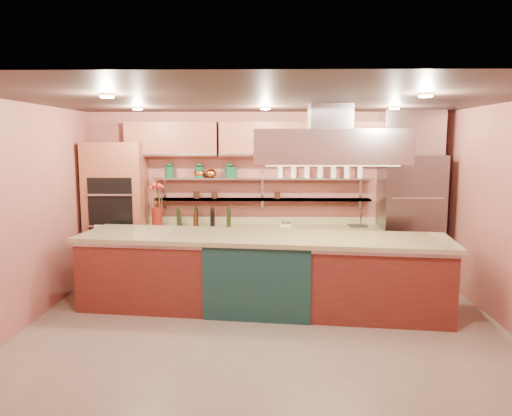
{
  "coord_description": "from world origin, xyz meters",
  "views": [
    {
      "loc": [
        0.0,
        -5.91,
        2.33
      ],
      "look_at": [
        -0.13,
        1.0,
        1.39
      ],
      "focal_mm": 35.0,
      "sensor_mm": 36.0,
      "label": 1
    }
  ],
  "objects_px": {
    "kitchen_scale": "(286,224)",
    "copper_kettle": "(211,173)",
    "island": "(262,272)",
    "refrigerator": "(410,220)",
    "green_canister": "(232,172)",
    "flower_vase": "(157,217)"
  },
  "relations": [
    {
      "from": "refrigerator",
      "to": "copper_kettle",
      "type": "distance_m",
      "value": 3.35
    },
    {
      "from": "refrigerator",
      "to": "green_canister",
      "type": "distance_m",
      "value": 3.01
    },
    {
      "from": "kitchen_scale",
      "to": "copper_kettle",
      "type": "relative_size",
      "value": 0.97
    },
    {
      "from": "flower_vase",
      "to": "refrigerator",
      "type": "bearing_deg",
      "value": -0.14
    },
    {
      "from": "refrigerator",
      "to": "green_canister",
      "type": "bearing_deg",
      "value": 175.47
    },
    {
      "from": "refrigerator",
      "to": "copper_kettle",
      "type": "bearing_deg",
      "value": 175.96
    },
    {
      "from": "kitchen_scale",
      "to": "copper_kettle",
      "type": "distance_m",
      "value": 1.5
    },
    {
      "from": "refrigerator",
      "to": "copper_kettle",
      "type": "xyz_separation_m",
      "value": [
        -3.25,
        0.23,
        0.74
      ]
    },
    {
      "from": "flower_vase",
      "to": "copper_kettle",
      "type": "distance_m",
      "value": 1.14
    },
    {
      "from": "island",
      "to": "green_canister",
      "type": "distance_m",
      "value": 2.08
    },
    {
      "from": "island",
      "to": "flower_vase",
      "type": "bearing_deg",
      "value": 149.38
    },
    {
      "from": "island",
      "to": "kitchen_scale",
      "type": "relative_size",
      "value": 28.08
    },
    {
      "from": "copper_kettle",
      "to": "green_canister",
      "type": "relative_size",
      "value": 1.01
    },
    {
      "from": "refrigerator",
      "to": "green_canister",
      "type": "relative_size",
      "value": 11.63
    },
    {
      "from": "flower_vase",
      "to": "copper_kettle",
      "type": "relative_size",
      "value": 1.69
    },
    {
      "from": "refrigerator",
      "to": "copper_kettle",
      "type": "relative_size",
      "value": 11.49
    },
    {
      "from": "flower_vase",
      "to": "copper_kettle",
      "type": "height_order",
      "value": "copper_kettle"
    },
    {
      "from": "refrigerator",
      "to": "island",
      "type": "distance_m",
      "value": 2.79
    },
    {
      "from": "flower_vase",
      "to": "copper_kettle",
      "type": "bearing_deg",
      "value": 14.14
    },
    {
      "from": "green_canister",
      "to": "refrigerator",
      "type": "bearing_deg",
      "value": -4.53
    },
    {
      "from": "island",
      "to": "copper_kettle",
      "type": "bearing_deg",
      "value": 125.9
    },
    {
      "from": "island",
      "to": "flower_vase",
      "type": "relative_size",
      "value": 16.12
    }
  ]
}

